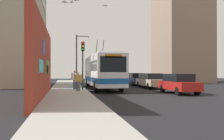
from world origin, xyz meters
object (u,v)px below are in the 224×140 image
at_px(parked_car_white, 125,78).
at_px(pedestrian_midblock, 75,78).
at_px(parked_car_navy, 136,79).
at_px(street_lamp, 78,56).
at_px(traffic_light, 83,57).
at_px(parked_car_champagne, 150,80).
at_px(parked_car_red, 178,83).
at_px(pedestrian_at_curb, 78,80).
at_px(city_bus, 102,71).

xyz_separation_m(parked_car_white, pedestrian_midblock, (-12.86, 8.01, 0.33)).
distance_m(parked_car_navy, pedestrian_midblock, 10.89).
relative_size(pedestrian_midblock, street_lamp, 0.27).
bearing_deg(traffic_light, parked_car_champagne, -70.25).
relative_size(parked_car_red, parked_car_white, 1.03).
distance_m(parked_car_navy, traffic_light, 11.01).
bearing_deg(pedestrian_at_curb, pedestrian_midblock, 5.66).
distance_m(city_bus, pedestrian_midblock, 3.56).
bearing_deg(parked_car_navy, pedestrian_at_curb, 139.78).
bearing_deg(street_lamp, pedestrian_midblock, 174.97).
height_order(parked_car_red, parked_car_white, same).
height_order(city_bus, pedestrian_midblock, city_bus).
relative_size(parked_car_red, parked_car_navy, 0.90).
height_order(city_bus, parked_car_champagne, city_bus).
xyz_separation_m(parked_car_red, pedestrian_midblock, (4.17, 8.01, 0.33)).
xyz_separation_m(parked_car_navy, traffic_light, (-7.89, 7.35, 2.20)).
bearing_deg(pedestrian_at_curb, parked_car_red, -106.26).
bearing_deg(parked_car_white, parked_car_navy, -180.00).
bearing_deg(parked_car_red, parked_car_white, 0.00).
height_order(parked_car_red, pedestrian_midblock, pedestrian_midblock).
bearing_deg(city_bus, street_lamp, 17.33).
bearing_deg(parked_car_red, parked_car_champagne, -0.00).
bearing_deg(parked_car_champagne, traffic_light, 109.75).
height_order(city_bus, street_lamp, street_lamp).
height_order(parked_car_red, traffic_light, traffic_light).
distance_m(parked_car_red, parked_car_champagne, 6.28).
height_order(city_bus, pedestrian_at_curb, city_bus).
bearing_deg(traffic_light, city_bus, -39.76).
relative_size(pedestrian_at_curb, traffic_light, 0.37).
bearing_deg(pedestrian_midblock, street_lamp, -5.03).
bearing_deg(city_bus, pedestrian_midblock, 126.23).
distance_m(parked_car_champagne, pedestrian_midblock, 8.29).
relative_size(parked_car_white, pedestrian_at_curb, 2.62).
bearing_deg(city_bus, parked_car_navy, -44.42).
bearing_deg(parked_car_white, traffic_light, 151.23).
height_order(parked_car_red, parked_car_navy, same).
bearing_deg(city_bus, parked_car_white, -25.70).
bearing_deg(parked_car_navy, traffic_light, 137.03).
height_order(pedestrian_at_curb, traffic_light, traffic_light).
bearing_deg(street_lamp, city_bus, -162.67).
xyz_separation_m(pedestrian_midblock, pedestrian_at_curb, (-1.88, -0.19, -0.09)).
height_order(parked_car_red, street_lamp, street_lamp).
xyz_separation_m(parked_car_white, street_lamp, (-4.23, 7.25, 2.94)).
height_order(parked_car_champagne, pedestrian_midblock, pedestrian_midblock).
bearing_deg(city_bus, parked_car_champagne, -89.40).
bearing_deg(street_lamp, parked_car_red, -150.47).
height_order(parked_car_white, pedestrian_midblock, pedestrian_midblock).
xyz_separation_m(parked_car_red, street_lamp, (12.80, 7.25, 2.94)).
xyz_separation_m(city_bus, street_lamp, (6.57, 2.05, 1.91)).
xyz_separation_m(city_bus, parked_car_white, (10.80, -5.20, -1.04)).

